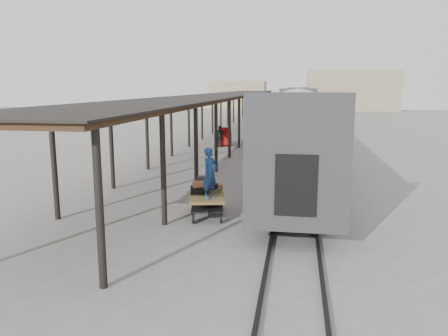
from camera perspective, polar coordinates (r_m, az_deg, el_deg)
name	(u,v)px	position (r m, az deg, el deg)	size (l,w,h in m)	color
ground	(213,211)	(17.29, -1.49, -5.61)	(160.00, 160.00, 0.00)	slate
train	(298,106)	(50.13, 9.61, 8.02)	(3.45, 76.01, 4.01)	silver
canopy	(226,95)	(40.83, 0.24, 9.46)	(4.90, 64.30, 4.15)	#422B19
rails	(297,129)	(50.51, 9.53, 5.05)	(1.54, 150.00, 0.12)	black
building_far	(351,90)	(94.91, 16.30, 9.69)	(18.00, 10.00, 8.00)	tan
building_left	(238,95)	(99.19, 1.90, 9.55)	(12.00, 8.00, 6.00)	tan
baggage_cart	(207,199)	(16.51, -2.23, -4.06)	(1.72, 2.61, 0.86)	brown
suitcase_stack	(204,186)	(16.74, -2.57, -2.43)	(1.20, 1.30, 0.57)	#3B3B3E
luggage_tug	(225,137)	(36.32, 0.19, 4.02)	(1.25, 1.77, 1.44)	maroon
porter	(210,173)	(15.59, -1.84, -0.69)	(0.67, 0.44, 1.83)	navy
pedestrian	(220,136)	(35.28, -0.53, 4.15)	(1.00, 0.42, 1.71)	black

